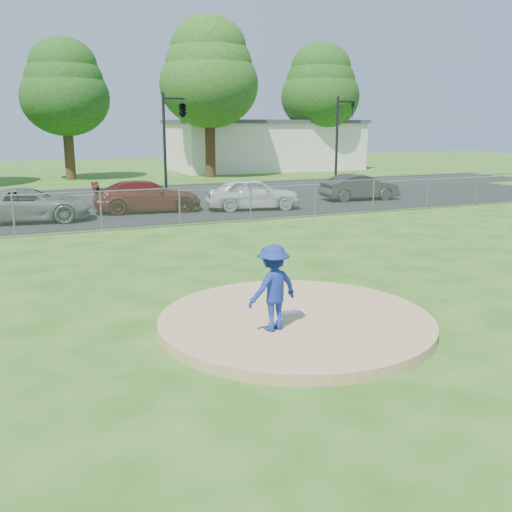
{
  "coord_description": "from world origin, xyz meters",
  "views": [
    {
      "loc": [
        -4.89,
        -9.51,
        3.88
      ],
      "look_at": [
        0.0,
        2.0,
        1.0
      ],
      "focal_mm": 40.0,
      "sensor_mm": 36.0,
      "label": 1
    }
  ],
  "objects": [
    {
      "name": "ground",
      "position": [
        0.0,
        10.0,
        0.0
      ],
      "size": [
        120.0,
        120.0,
        0.0
      ],
      "primitive_type": "plane",
      "color": "#255512",
      "rests_on": "ground"
    },
    {
      "name": "pitchers_mound",
      "position": [
        0.0,
        0.0,
        0.1
      ],
      "size": [
        5.4,
        5.4,
        0.2
      ],
      "primitive_type": "cylinder",
      "color": "tan",
      "rests_on": "ground"
    },
    {
      "name": "pitching_rubber",
      "position": [
        0.0,
        0.2,
        0.22
      ],
      "size": [
        0.6,
        0.15,
        0.04
      ],
      "primitive_type": "cube",
      "color": "white",
      "rests_on": "pitchers_mound"
    },
    {
      "name": "chain_link_fence",
      "position": [
        0.0,
        12.0,
        0.75
      ],
      "size": [
        40.0,
        0.06,
        1.5
      ],
      "primitive_type": "cube",
      "color": "gray",
      "rests_on": "ground"
    },
    {
      "name": "parking_lot",
      "position": [
        0.0,
        16.5,
        0.01
      ],
      "size": [
        50.0,
        8.0,
        0.01
      ],
      "primitive_type": "cube",
      "color": "black",
      "rests_on": "ground"
    },
    {
      "name": "street",
      "position": [
        0.0,
        24.0,
        0.0
      ],
      "size": [
        60.0,
        7.0,
        0.01
      ],
      "primitive_type": "cube",
      "color": "black",
      "rests_on": "ground"
    },
    {
      "name": "commercial_building",
      "position": [
        16.0,
        38.0,
        2.16
      ],
      "size": [
        16.4,
        9.4,
        4.3
      ],
      "color": "beige",
      "rests_on": "ground"
    },
    {
      "name": "tree_center",
      "position": [
        -1.0,
        34.0,
        6.47
      ],
      "size": [
        6.16,
        6.16,
        9.84
      ],
      "color": "#392614",
      "rests_on": "ground"
    },
    {
      "name": "tree_right",
      "position": [
        9.0,
        32.0,
        7.65
      ],
      "size": [
        7.28,
        7.28,
        11.63
      ],
      "color": "#352013",
      "rests_on": "ground"
    },
    {
      "name": "tree_far_right",
      "position": [
        20.0,
        35.0,
        7.06
      ],
      "size": [
        6.72,
        6.72,
        10.74
      ],
      "color": "#321E12",
      "rests_on": "ground"
    },
    {
      "name": "traffic_signal_center",
      "position": [
        3.97,
        22.0,
        4.61
      ],
      "size": [
        1.42,
        2.48,
        5.6
      ],
      "color": "black",
      "rests_on": "ground"
    },
    {
      "name": "traffic_signal_right",
      "position": [
        14.24,
        22.0,
        3.36
      ],
      "size": [
        1.28,
        0.2,
        5.6
      ],
      "color": "black",
      "rests_on": "ground"
    },
    {
      "name": "pitcher",
      "position": [
        -0.71,
        -0.47,
        1.0
      ],
      "size": [
        1.15,
        0.83,
        1.6
      ],
      "primitive_type": "imported",
      "rotation": [
        0.0,
        0.0,
        3.4
      ],
      "color": "navy",
      "rests_on": "pitchers_mound"
    },
    {
      "name": "parked_car_gray",
      "position": [
        -4.4,
        15.41,
        0.7
      ],
      "size": [
        5.18,
        2.87,
        1.37
      ],
      "primitive_type": "imported",
      "rotation": [
        0.0,
        0.0,
        1.45
      ],
      "color": "slate",
      "rests_on": "parking_lot"
    },
    {
      "name": "parked_car_darkred",
      "position": [
        0.66,
        16.25,
        0.72
      ],
      "size": [
        5.05,
        2.5,
        1.41
      ],
      "primitive_type": "imported",
      "rotation": [
        0.0,
        0.0,
        1.46
      ],
      "color": "#5A1916",
      "rests_on": "parking_lot"
    },
    {
      "name": "parked_car_pearl",
      "position": [
        5.37,
        15.05,
        0.75
      ],
      "size": [
        4.62,
        2.59,
        1.48
      ],
      "primitive_type": "imported",
      "rotation": [
        0.0,
        0.0,
        1.37
      ],
      "color": "silver",
      "rests_on": "parking_lot"
    },
    {
      "name": "parked_car_charcoal",
      "position": [
        11.92,
        16.04,
        0.68
      ],
      "size": [
        4.18,
        1.73,
        1.35
      ],
      "primitive_type": "imported",
      "rotation": [
        0.0,
        0.0,
        1.5
      ],
      "color": "#29282B",
      "rests_on": "parking_lot"
    }
  ]
}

